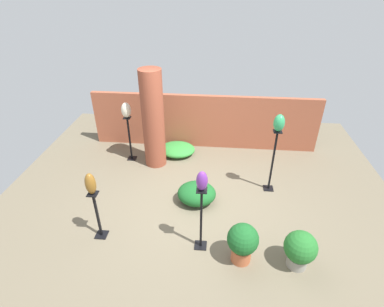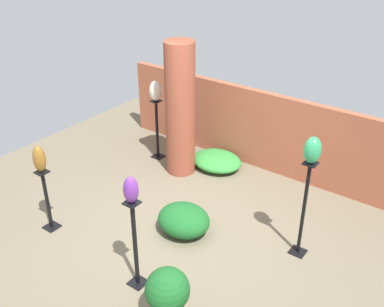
{
  "view_description": "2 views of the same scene",
  "coord_description": "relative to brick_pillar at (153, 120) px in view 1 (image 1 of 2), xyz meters",
  "views": [
    {
      "loc": [
        0.34,
        -4.5,
        3.89
      ],
      "look_at": [
        -0.12,
        0.38,
        0.91
      ],
      "focal_mm": 28.0,
      "sensor_mm": 36.0,
      "label": 1
    },
    {
      "loc": [
        3.07,
        -3.88,
        3.95
      ],
      "look_at": [
        -0.11,
        0.4,
        1.06
      ],
      "focal_mm": 42.0,
      "sensor_mm": 36.0,
      "label": 2
    }
  ],
  "objects": [
    {
      "name": "art_vase_violet",
      "position": [
        1.23,
        -2.43,
        0.22
      ],
      "size": [
        0.17,
        0.17,
        0.32
      ],
      "primitive_type": "ellipsoid",
      "color": "#6B2D8C",
      "rests_on": "pedestal_violet"
    },
    {
      "name": "art_vase_jade",
      "position": [
        2.54,
        -0.76,
        0.4
      ],
      "size": [
        0.21,
        0.22,
        0.34
      ],
      "primitive_type": "ellipsoid",
      "color": "#2D9356",
      "rests_on": "pedestal_jade"
    },
    {
      "name": "pedestal_ivory",
      "position": [
        -0.62,
        0.12,
        -0.62
      ],
      "size": [
        0.2,
        0.2,
        1.09
      ],
      "color": "black",
      "rests_on": "ground"
    },
    {
      "name": "pedestal_jade",
      "position": [
        2.54,
        -0.76,
        -0.5
      ],
      "size": [
        0.2,
        0.2,
        1.35
      ],
      "color": "black",
      "rests_on": "ground"
    },
    {
      "name": "potted_plant_front_right",
      "position": [
        1.88,
        -2.64,
        -0.72
      ],
      "size": [
        0.48,
        0.48,
        0.7
      ],
      "color": "#B25B38",
      "rests_on": "ground"
    },
    {
      "name": "foliage_bed_east",
      "position": [
        0.44,
        0.45,
        -0.99
      ],
      "size": [
        0.88,
        0.74,
        0.26
      ],
      "primitive_type": "ellipsoid",
      "color": "#338C38",
      "rests_on": "ground"
    },
    {
      "name": "pedestal_violet",
      "position": [
        1.23,
        -2.43,
        -0.58
      ],
      "size": [
        0.2,
        0.2,
        1.18
      ],
      "color": "black",
      "rests_on": "ground"
    },
    {
      "name": "brick_wall_back",
      "position": [
        1.07,
        0.93,
        -0.43
      ],
      "size": [
        5.6,
        0.12,
        1.37
      ],
      "primitive_type": "cube",
      "color": "#9E5138",
      "rests_on": "ground"
    },
    {
      "name": "art_vase_bronze",
      "position": [
        -0.49,
        -2.35,
        -0.01
      ],
      "size": [
        0.17,
        0.17,
        0.38
      ],
      "primitive_type": "ellipsoid",
      "color": "brown",
      "rests_on": "pedestal_bronze"
    },
    {
      "name": "foliage_bed_west",
      "position": [
        1.07,
        -1.31,
        -0.92
      ],
      "size": [
        0.75,
        0.66,
        0.4
      ],
      "primitive_type": "ellipsoid",
      "color": "#195923",
      "rests_on": "ground"
    },
    {
      "name": "ground_plane",
      "position": [
        1.07,
        -1.37,
        -1.12
      ],
      "size": [
        8.0,
        8.0,
        0.0
      ],
      "primitive_type": "plane",
      "color": "#6B604C"
    },
    {
      "name": "potted_plant_mid_right",
      "position": [
        2.73,
        -2.66,
        -0.76
      ],
      "size": [
        0.49,
        0.49,
        0.64
      ],
      "color": "gray",
      "rests_on": "ground"
    },
    {
      "name": "brick_pillar",
      "position": [
        0.0,
        0.0,
        0.0
      ],
      "size": [
        0.49,
        0.49,
        2.24
      ],
      "primitive_type": "cylinder",
      "color": "brown",
      "rests_on": "ground"
    },
    {
      "name": "art_vase_ivory",
      "position": [
        -0.62,
        0.12,
        0.15
      ],
      "size": [
        0.22,
        0.2,
        0.35
      ],
      "primitive_type": "ellipsoid",
      "color": "beige",
      "rests_on": "pedestal_ivory"
    },
    {
      "name": "pedestal_bronze",
      "position": [
        -0.49,
        -2.35,
        -0.7
      ],
      "size": [
        0.2,
        0.2,
        0.92
      ],
      "color": "black",
      "rests_on": "ground"
    }
  ]
}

